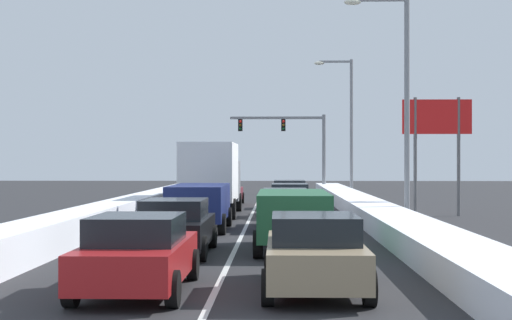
# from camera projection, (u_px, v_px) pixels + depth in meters

# --- Properties ---
(ground_plane) EXTENTS (136.29, 136.29, 0.00)m
(ground_plane) POSITION_uv_depth(u_px,v_px,m) (245.00, 229.00, 28.08)
(ground_plane) COLOR #28282B
(lane_stripe_between_right_lane_and_center_lane) EXTENTS (0.14, 57.66, 0.01)m
(lane_stripe_between_right_lane_and_center_lane) POSITION_uv_depth(u_px,v_px,m) (250.00, 219.00, 33.32)
(lane_stripe_between_right_lane_and_center_lane) COLOR silver
(lane_stripe_between_right_lane_and_center_lane) RESTS_ON ground
(snow_bank_right_shoulder) EXTENTS (1.82, 57.66, 0.72)m
(snow_bank_right_shoulder) POSITION_uv_depth(u_px,v_px,m) (370.00, 211.00, 33.17)
(snow_bank_right_shoulder) COLOR white
(snow_bank_right_shoulder) RESTS_ON ground
(snow_bank_left_shoulder) EXTENTS (1.48, 57.66, 0.91)m
(snow_bank_left_shoulder) POSITION_uv_depth(u_px,v_px,m) (131.00, 208.00, 33.47)
(snow_bank_left_shoulder) COLOR white
(snow_bank_left_shoulder) RESTS_ON ground
(sedan_tan_right_lane_nearest) EXTENTS (2.00, 4.50, 1.51)m
(sedan_tan_right_lane_nearest) POSITION_uv_depth(u_px,v_px,m) (314.00, 252.00, 14.72)
(sedan_tan_right_lane_nearest) COLOR #937F60
(sedan_tan_right_lane_nearest) RESTS_ON ground
(suv_green_right_lane_second) EXTENTS (2.16, 4.90, 1.67)m
(suv_green_right_lane_second) POSITION_uv_depth(u_px,v_px,m) (293.00, 215.00, 21.40)
(suv_green_right_lane_second) COLOR #1E5633
(suv_green_right_lane_second) RESTS_ON ground
(sedan_charcoal_right_lane_third) EXTENTS (2.00, 4.50, 1.51)m
(sedan_charcoal_right_lane_third) POSITION_uv_depth(u_px,v_px,m) (285.00, 208.00, 28.40)
(sedan_charcoal_right_lane_third) COLOR #38383D
(sedan_charcoal_right_lane_third) RESTS_ON ground
(sedan_white_right_lane_fourth) EXTENTS (2.00, 4.50, 1.51)m
(sedan_white_right_lane_fourth) POSITION_uv_depth(u_px,v_px,m) (290.00, 200.00, 34.58)
(sedan_white_right_lane_fourth) COLOR silver
(sedan_white_right_lane_fourth) RESTS_ON ground
(sedan_silver_right_lane_fifth) EXTENTS (2.00, 4.50, 1.51)m
(sedan_silver_right_lane_fifth) POSITION_uv_depth(u_px,v_px,m) (289.00, 194.00, 40.67)
(sedan_silver_right_lane_fifth) COLOR #B7BABF
(sedan_silver_right_lane_fifth) RESTS_ON ground
(sedan_red_center_lane_nearest) EXTENTS (2.00, 4.50, 1.51)m
(sedan_red_center_lane_nearest) POSITION_uv_depth(u_px,v_px,m) (138.00, 253.00, 14.60)
(sedan_red_center_lane_nearest) COLOR maroon
(sedan_red_center_lane_nearest) RESTS_ON ground
(sedan_black_center_lane_second) EXTENTS (2.00, 4.50, 1.51)m
(sedan_black_center_lane_second) POSITION_uv_depth(u_px,v_px,m) (175.00, 226.00, 20.57)
(sedan_black_center_lane_second) COLOR black
(sedan_black_center_lane_second) RESTS_ON ground
(suv_navy_center_lane_third) EXTENTS (2.16, 4.90, 1.67)m
(suv_navy_center_lane_third) POSITION_uv_depth(u_px,v_px,m) (199.00, 203.00, 27.68)
(suv_navy_center_lane_third) COLOR navy
(suv_navy_center_lane_third) RESTS_ON ground
(box_truck_center_lane_fourth) EXTENTS (2.53, 7.20, 3.36)m
(box_truck_center_lane_fourth) POSITION_uv_depth(u_px,v_px,m) (211.00, 175.00, 35.20)
(box_truck_center_lane_fourth) COLOR slate
(box_truck_center_lane_fourth) RESTS_ON ground
(sedan_maroon_center_lane_fifth) EXTENTS (2.00, 4.50, 1.51)m
(sedan_maroon_center_lane_fifth) POSITION_uv_depth(u_px,v_px,m) (226.00, 192.00, 43.75)
(sedan_maroon_center_lane_fifth) COLOR maroon
(sedan_maroon_center_lane_fifth) RESTS_ON ground
(traffic_light_gantry) EXTENTS (7.54, 0.47, 6.20)m
(traffic_light_gantry) POSITION_uv_depth(u_px,v_px,m) (294.00, 136.00, 59.44)
(traffic_light_gantry) COLOR slate
(traffic_light_gantry) RESTS_ON ground
(street_lamp_right_near) EXTENTS (2.66, 0.36, 9.25)m
(street_lamp_right_near) POSITION_uv_depth(u_px,v_px,m) (399.00, 89.00, 30.53)
(street_lamp_right_near) COLOR gray
(street_lamp_right_near) RESTS_ON ground
(street_lamp_right_mid) EXTENTS (2.66, 0.36, 9.49)m
(street_lamp_right_mid) POSITION_uv_depth(u_px,v_px,m) (347.00, 117.00, 51.50)
(street_lamp_right_mid) COLOR gray
(street_lamp_right_mid) RESTS_ON ground
(roadside_sign_right) EXTENTS (3.20, 0.16, 5.50)m
(roadside_sign_right) POSITION_uv_depth(u_px,v_px,m) (437.00, 129.00, 34.94)
(roadside_sign_right) COLOR #59595B
(roadside_sign_right) RESTS_ON ground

